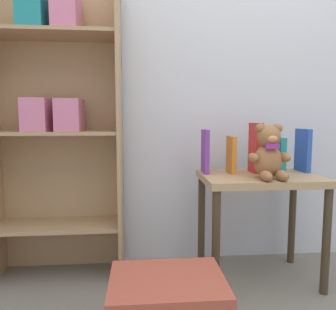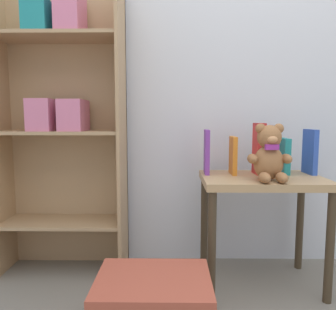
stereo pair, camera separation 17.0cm
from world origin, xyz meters
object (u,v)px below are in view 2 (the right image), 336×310
Objects in this scene: book_standing_orange at (233,155)px; book_standing_red at (259,149)px; book_standing_purple at (207,152)px; bookshelf_side at (62,113)px; book_standing_teal at (283,156)px; teddy_bear at (269,155)px; display_table at (262,195)px; book_standing_blue at (310,152)px.

book_standing_red is (0.14, 0.01, 0.04)m from book_standing_orange.
book_standing_orange is at bearing -8.54° from book_standing_purple.
bookshelf_side is at bearing 173.80° from book_standing_orange.
book_standing_orange is at bearing -6.22° from bookshelf_side.
book_standing_red is 0.14m from book_standing_teal.
book_standing_teal is at bearing 2.10° from book_standing_purple.
book_standing_red is at bearing 90.86° from teddy_bear.
bookshelf_side reaches higher than teddy_bear.
display_table is 2.25× the size of book_standing_red.
bookshelf_side is 2.59× the size of display_table.
teddy_bear is 0.18m from book_standing_red.
book_standing_red is (0.00, 0.08, 0.23)m from display_table.
bookshelf_side is at bearing 173.26° from book_standing_red.
display_table is 3.05× the size of book_standing_orange.
display_table is 0.36m from book_standing_blue.
book_standing_blue is at bearing 1.16° from book_standing_purple.
teddy_bear is 1.42× the size of book_standing_teal.
book_standing_purple is 0.99× the size of book_standing_blue.
book_standing_blue reaches higher than book_standing_purple.
book_standing_blue is at bearing 0.21° from book_standing_red.
teddy_bear is (0.00, -0.10, 0.22)m from display_table.
book_standing_orange is 0.27m from book_standing_teal.
teddy_bear is 0.33m from book_standing_blue.
display_table is at bearing -143.81° from book_standing_teal.
bookshelf_side is 1.12m from teddy_bear.
book_standing_blue is (0.55, -0.01, 0.00)m from book_standing_purple.
teddy_bear is at bearing -123.91° from book_standing_teal.
teddy_bear reaches higher than display_table.
bookshelf_side is 1.09m from book_standing_red.
display_table is at bearing -91.74° from book_standing_red.
bookshelf_side reaches higher than display_table.
book_standing_teal is (1.20, -0.08, -0.23)m from bookshelf_side.
teddy_bear is 1.00× the size of book_standing_red.
book_standing_blue is at bearing 34.74° from teddy_bear.
book_standing_red is 1.14× the size of book_standing_blue.
book_standing_purple is 0.87× the size of book_standing_red.
display_table is 0.25m from book_standing_orange.
book_standing_blue reaches higher than book_standing_teal.
book_standing_orange is 0.14m from book_standing_red.
bookshelf_side is at bearing 165.75° from teddy_bear.
book_standing_red is at bearing -5.00° from bookshelf_side.
display_table is at bearing -164.34° from book_standing_blue.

